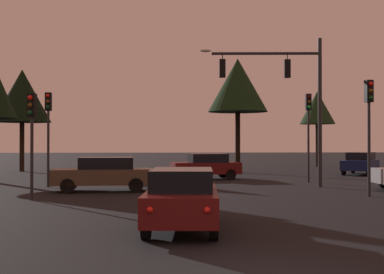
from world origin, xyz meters
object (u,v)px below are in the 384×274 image
(tree_behind_sign, at_px, (317,108))
(tree_left_far, at_px, (22,96))
(traffic_light_corner_right, at_px, (48,120))
(car_parked_lot, at_px, (360,163))
(traffic_light_corner_left, at_px, (32,124))
(car_crossing_left, at_px, (103,173))
(traffic_light_far_side, at_px, (308,120))
(car_far_lane, at_px, (206,166))
(tree_center_horizon, at_px, (238,86))
(car_nearside_lane, at_px, (182,198))
(traffic_light_median, at_px, (369,114))
(traffic_signal_mast_arm, at_px, (287,87))

(tree_behind_sign, relative_size, tree_left_far, 0.89)
(tree_behind_sign, bearing_deg, tree_left_far, -164.85)
(traffic_light_corner_right, relative_size, car_parked_lot, 1.03)
(traffic_light_corner_left, relative_size, car_crossing_left, 0.88)
(car_crossing_left, bearing_deg, tree_left_far, 115.22)
(traffic_light_far_side, height_order, car_far_lane, traffic_light_far_side)
(car_crossing_left, height_order, tree_center_horizon, tree_center_horizon)
(traffic_light_corner_right, height_order, car_nearside_lane, traffic_light_corner_right)
(car_nearside_lane, relative_size, car_parked_lot, 0.97)
(traffic_light_corner_right, height_order, tree_center_horizon, tree_center_horizon)
(traffic_light_median, relative_size, tree_center_horizon, 0.57)
(traffic_signal_mast_arm, distance_m, tree_center_horizon, 12.50)
(tree_left_far, bearing_deg, traffic_light_corner_right, -70.93)
(traffic_light_corner_right, relative_size, traffic_light_far_side, 0.95)
(traffic_signal_mast_arm, bearing_deg, car_nearside_lane, -114.55)
(car_parked_lot, bearing_deg, traffic_light_median, -109.96)
(traffic_light_far_side, bearing_deg, car_nearside_lane, -116.31)
(traffic_light_far_side, bearing_deg, tree_center_horizon, 104.67)
(car_nearside_lane, xyz_separation_m, tree_left_far, (-10.99, 27.42, 4.91))
(car_nearside_lane, height_order, tree_left_far, tree_left_far)
(traffic_light_far_side, relative_size, car_crossing_left, 1.06)
(car_crossing_left, height_order, car_far_lane, same)
(traffic_light_corner_right, distance_m, tree_left_far, 15.40)
(car_far_lane, distance_m, tree_left_far, 16.80)
(traffic_light_corner_right, xyz_separation_m, traffic_light_median, (13.86, -5.46, 0.04))
(traffic_light_corner_right, relative_size, car_crossing_left, 1.01)
(traffic_signal_mast_arm, bearing_deg, tree_center_horizon, 92.77)
(car_crossing_left, distance_m, tree_left_far, 19.21)
(traffic_signal_mast_arm, height_order, car_nearside_lane, traffic_signal_mast_arm)
(traffic_light_corner_right, bearing_deg, car_parked_lot, 25.40)
(car_parked_lot, bearing_deg, traffic_signal_mast_arm, -127.46)
(traffic_light_corner_left, bearing_deg, tree_behind_sign, 54.69)
(traffic_light_corner_left, distance_m, traffic_light_far_side, 15.35)
(traffic_light_far_side, distance_m, car_nearside_lane, 17.26)
(car_parked_lot, bearing_deg, car_crossing_left, -144.57)
(traffic_light_far_side, height_order, tree_behind_sign, tree_behind_sign)
(traffic_light_median, distance_m, tree_behind_sign, 27.27)
(car_parked_lot, distance_m, tree_behind_sign, 12.82)
(tree_behind_sign, bearing_deg, traffic_light_corner_left, -125.31)
(traffic_light_far_side, distance_m, car_far_lane, 6.66)
(car_nearside_lane, bearing_deg, tree_center_horizon, 78.45)
(car_far_lane, height_order, tree_behind_sign, tree_behind_sign)
(traffic_light_far_side, bearing_deg, tree_left_far, 146.83)
(car_nearside_lane, relative_size, tree_behind_sign, 0.63)
(traffic_light_median, bearing_deg, traffic_light_corner_left, -177.78)
(traffic_light_corner_left, bearing_deg, traffic_signal_mast_arm, 25.76)
(car_nearside_lane, bearing_deg, car_parked_lot, 59.34)
(tree_behind_sign, height_order, tree_center_horizon, tree_center_horizon)
(traffic_light_far_side, distance_m, tree_behind_sign, 19.92)
(tree_center_horizon, bearing_deg, traffic_light_far_side, -75.33)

